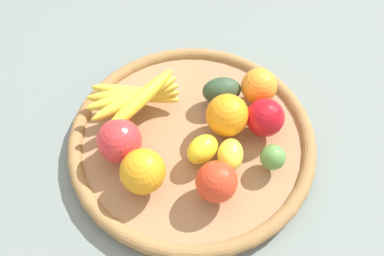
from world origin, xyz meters
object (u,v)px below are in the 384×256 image
object	(u,v)px
lemon_1	(203,149)
orange_1	(143,171)
apple_1	(216,182)
apple_2	(265,118)
apple_0	(119,141)
banana_bunch	(135,96)
lime_0	(273,157)
avocado	(222,91)
orange_2	(259,86)
orange_0	(227,115)
lemon_0	(230,155)

from	to	relation	value
lemon_1	orange_1	bearing A→B (deg)	80.79
orange_1	apple_1	size ratio (longest dim) A/B	1.10
orange_1	apple_1	world-z (taller)	orange_1
apple_1	lemon_1	bearing A→B (deg)	-20.22
apple_2	apple_0	distance (m)	0.27
banana_bunch	apple_2	bearing A→B (deg)	-138.35
banana_bunch	lime_0	distance (m)	0.28
avocado	orange_2	world-z (taller)	orange_2
banana_bunch	orange_0	bearing A→B (deg)	-141.92
orange_0	apple_2	distance (m)	0.07
apple_1	orange_2	xyz separation A→B (m)	(0.11, -0.20, -0.00)
orange_1	apple_2	distance (m)	0.24
lemon_1	apple_2	size ratio (longest dim) A/B	0.88
banana_bunch	apple_2	xyz separation A→B (m)	(-0.18, -0.16, -0.00)
lemon_1	banana_bunch	bearing A→B (deg)	12.24
lemon_1	lime_0	bearing A→B (deg)	-134.64
lemon_0	apple_0	xyz separation A→B (m)	(0.13, 0.14, 0.02)
orange_0	apple_1	world-z (taller)	orange_0
orange_1	lime_0	xyz separation A→B (m)	(-0.10, -0.20, -0.02)
apple_2	avocado	bearing A→B (deg)	9.32
lime_0	lemon_0	bearing A→B (deg)	48.82
lemon_1	orange_1	size ratio (longest dim) A/B	0.81
orange_0	avocado	world-z (taller)	orange_0
lemon_0	orange_0	bearing A→B (deg)	-34.60
lemon_1	apple_2	bearing A→B (deg)	-99.44
orange_0	orange_1	size ratio (longest dim) A/B	1.02
orange_0	apple_1	bearing A→B (deg)	132.79
lemon_1	orange_1	world-z (taller)	orange_1
lemon_0	orange_2	distance (m)	0.16
lime_0	apple_1	bearing A→B (deg)	81.36
orange_0	avocado	bearing A→B (deg)	-31.84
apple_1	avocado	size ratio (longest dim) A/B	0.93
orange_2	orange_0	bearing A→B (deg)	101.12
banana_bunch	orange_2	xyz separation A→B (m)	(-0.12, -0.21, -0.00)
apple_2	lime_0	size ratio (longest dim) A/B	1.56
apple_1	apple_0	xyz separation A→B (m)	(0.16, 0.09, 0.00)
apple_0	orange_1	bearing A→B (deg)	179.53
lemon_1	lime_0	distance (m)	0.12
avocado	orange_2	bearing A→B (deg)	-124.34
lemon_1	lime_0	xyz separation A→B (m)	(-0.09, -0.09, -0.00)
lemon_0	apple_0	distance (m)	0.20
orange_0	orange_2	size ratio (longest dim) A/B	1.13
banana_bunch	orange_2	distance (m)	0.24
lemon_0	lime_0	distance (m)	0.07
lime_0	apple_0	bearing A→B (deg)	47.99
banana_bunch	apple_1	bearing A→B (deg)	-177.64
apple_2	apple_0	size ratio (longest dim) A/B	0.89
orange_0	lemon_1	bearing A→B (deg)	107.05
apple_1	avocado	world-z (taller)	apple_1
lemon_1	avocado	bearing A→B (deg)	-53.48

